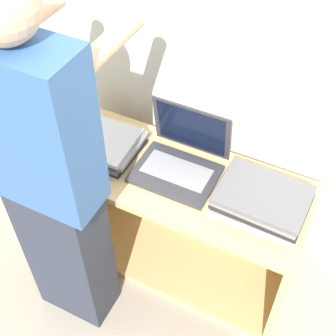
{
  "coord_description": "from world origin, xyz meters",
  "views": [
    {
      "loc": [
        0.6,
        -1.02,
        2.18
      ],
      "look_at": [
        0.0,
        0.17,
        0.76
      ],
      "focal_mm": 50.0,
      "sensor_mm": 36.0,
      "label": 1
    }
  ],
  "objects_px": {
    "laptop_stack_right": "(262,200)",
    "laptop_open": "(181,159)",
    "person": "(52,186)",
    "laptop_stack_left": "(98,142)"
  },
  "relations": [
    {
      "from": "laptop_stack_right",
      "to": "laptop_open",
      "type": "bearing_deg",
      "value": 172.04
    },
    {
      "from": "person",
      "to": "laptop_stack_right",
      "type": "bearing_deg",
      "value": 31.21
    },
    {
      "from": "laptop_open",
      "to": "person",
      "type": "relative_size",
      "value": 0.22
    },
    {
      "from": "laptop_stack_left",
      "to": "person",
      "type": "bearing_deg",
      "value": -78.34
    },
    {
      "from": "laptop_open",
      "to": "laptop_stack_left",
      "type": "height_order",
      "value": "laptop_open"
    },
    {
      "from": "laptop_stack_left",
      "to": "laptop_stack_right",
      "type": "bearing_deg",
      "value": -0.14
    },
    {
      "from": "laptop_stack_left",
      "to": "person",
      "type": "height_order",
      "value": "person"
    },
    {
      "from": "laptop_open",
      "to": "laptop_stack_right",
      "type": "height_order",
      "value": "laptop_open"
    },
    {
      "from": "laptop_stack_right",
      "to": "person",
      "type": "height_order",
      "value": "person"
    },
    {
      "from": "laptop_stack_left",
      "to": "person",
      "type": "relative_size",
      "value": 0.23
    }
  ]
}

